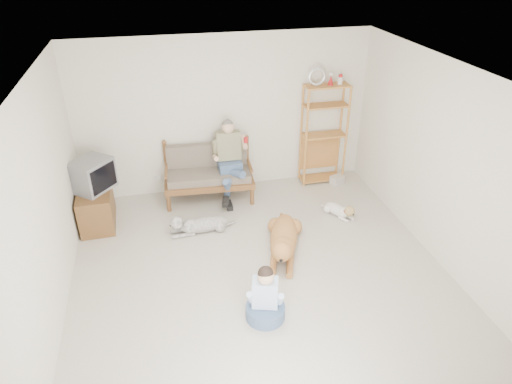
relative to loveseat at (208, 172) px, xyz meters
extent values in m
plane|color=beige|center=(0.39, -2.40, -0.49)|extent=(5.50, 5.50, 0.00)
plane|color=white|center=(0.39, -2.40, 2.21)|extent=(5.50, 5.50, 0.00)
plane|color=beige|center=(0.39, 0.35, 0.86)|extent=(5.00, 0.00, 5.00)
plane|color=beige|center=(-2.11, -2.40, 0.86)|extent=(0.00, 5.50, 5.50)
plane|color=beige|center=(2.89, -2.40, 0.86)|extent=(0.00, 5.50, 5.50)
cube|color=brown|center=(0.00, -0.07, -0.14)|extent=(1.54, 0.80, 0.10)
cube|color=#726757|center=(0.00, -0.07, -0.02)|extent=(1.42, 0.69, 0.13)
cube|color=#726757|center=(0.00, 0.17, 0.21)|extent=(1.38, 0.21, 0.45)
cylinder|color=brown|center=(0.00, 0.23, 0.41)|extent=(1.40, 0.14, 0.05)
cylinder|color=brown|center=(-0.70, -0.37, -0.34)|extent=(0.07, 0.07, 0.30)
cylinder|color=brown|center=(-0.70, 0.23, -0.01)|extent=(0.07, 0.07, 0.95)
cylinder|color=brown|center=(0.70, -0.37, -0.34)|extent=(0.07, 0.07, 0.30)
cylinder|color=brown|center=(0.70, 0.23, -0.01)|extent=(0.07, 0.07, 0.95)
cube|color=slate|center=(0.37, -0.07, 0.11)|extent=(0.38, 0.36, 0.19)
cube|color=gray|center=(0.37, 0.02, 0.45)|extent=(0.40, 0.27, 0.50)
sphere|color=#DBAA88|center=(0.37, -0.01, 0.78)|extent=(0.20, 0.20, 0.20)
sphere|color=#5D5852|center=(0.37, 0.01, 0.82)|extent=(0.18, 0.18, 0.18)
cylinder|color=#B01215|center=(0.62, -0.19, 0.61)|extent=(0.07, 0.07, 0.09)
cube|color=#C2813C|center=(2.12, 0.15, 1.31)|extent=(0.77, 0.31, 0.03)
torus|color=silver|center=(1.91, 0.15, 1.48)|extent=(0.31, 0.05, 0.31)
cone|color=#B01215|center=(2.17, 0.15, 1.41)|extent=(0.10, 0.10, 0.16)
cylinder|color=#C2813C|center=(1.74, 0.00, 0.42)|extent=(0.04, 0.04, 1.82)
cylinder|color=#C2813C|center=(1.74, 0.30, 0.42)|extent=(0.04, 0.04, 1.82)
cylinder|color=#C2813C|center=(2.49, 0.00, 0.42)|extent=(0.04, 0.04, 1.82)
cylinder|color=#C2813C|center=(2.49, 0.30, 0.42)|extent=(0.04, 0.04, 1.82)
cube|color=silver|center=(2.37, -0.05, -0.41)|extent=(0.28, 0.25, 0.15)
cube|color=brown|center=(-1.83, -0.44, -0.19)|extent=(0.53, 0.91, 0.60)
cube|color=brown|center=(-2.07, -0.66, -0.19)|extent=(0.03, 0.40, 0.50)
cube|color=brown|center=(-2.07, -0.22, -0.19)|extent=(0.03, 0.40, 0.50)
cube|color=slate|center=(-1.81, -0.39, 0.36)|extent=(0.72, 0.74, 0.48)
cube|color=black|center=(-1.63, -0.54, 0.36)|extent=(0.33, 0.39, 0.39)
cube|color=silver|center=(-0.86, 0.33, -0.19)|extent=(0.12, 0.02, 0.08)
ellipsoid|color=#A47039|center=(0.87, -1.70, -0.31)|extent=(0.73, 1.17, 0.35)
sphere|color=#A47039|center=(0.76, -2.01, -0.29)|extent=(0.35, 0.35, 0.35)
sphere|color=#A47039|center=(0.67, -2.27, -0.14)|extent=(0.27, 0.27, 0.27)
ellipsoid|color=#A47039|center=(0.63, -2.39, -0.17)|extent=(0.18, 0.22, 0.10)
cylinder|color=#A47039|center=(1.05, -1.18, -0.42)|extent=(0.06, 0.44, 0.06)
ellipsoid|color=#A47039|center=(0.59, -2.21, -0.14)|extent=(0.09, 0.10, 0.13)
ellipsoid|color=#A47039|center=(0.77, -2.28, -0.14)|extent=(0.09, 0.10, 0.13)
ellipsoid|color=white|center=(-0.22, -1.04, -0.37)|extent=(0.78, 0.31, 0.23)
sphere|color=white|center=(-0.45, -1.05, -0.36)|extent=(0.23, 0.23, 0.23)
sphere|color=white|center=(-0.64, -1.07, -0.26)|extent=(0.20, 0.20, 0.20)
ellipsoid|color=white|center=(-0.73, -1.08, -0.28)|extent=(0.15, 0.10, 0.08)
cylinder|color=white|center=(0.16, -1.01, -0.44)|extent=(0.29, 0.16, 0.04)
ellipsoid|color=white|center=(-0.63, -1.00, -0.26)|extent=(0.07, 0.05, 0.10)
ellipsoid|color=white|center=(-0.62, -1.14, -0.26)|extent=(0.07, 0.05, 0.10)
ellipsoid|color=white|center=(1.96, -1.05, -0.39)|extent=(0.39, 0.51, 0.18)
sphere|color=white|center=(2.02, -1.18, -0.38)|extent=(0.18, 0.18, 0.18)
sphere|color=tan|center=(2.08, -1.28, -0.30)|extent=(0.17, 0.17, 0.17)
ellipsoid|color=tan|center=(2.11, -1.35, -0.32)|extent=(0.12, 0.14, 0.06)
cylinder|color=white|center=(1.86, -0.85, -0.45)|extent=(0.16, 0.15, 0.03)
cone|color=tan|center=(2.02, -1.29, -0.25)|extent=(0.05, 0.05, 0.06)
cone|color=tan|center=(2.12, -1.24, -0.25)|extent=(0.05, 0.05, 0.06)
torus|color=#B01215|center=(2.07, -1.26, -0.32)|extent=(0.15, 0.15, 0.02)
cylinder|color=slate|center=(0.25, -3.03, -0.40)|extent=(0.48, 0.48, 0.17)
cube|color=silver|center=(0.25, -3.01, -0.12)|extent=(0.35, 0.27, 0.37)
sphere|color=#DBAA88|center=(0.25, -3.03, 0.14)|extent=(0.19, 0.19, 0.19)
sphere|color=black|center=(0.25, -3.02, 0.17)|extent=(0.18, 0.18, 0.18)
camera|label=1|loc=(-0.77, -6.94, 3.56)|focal=32.00mm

